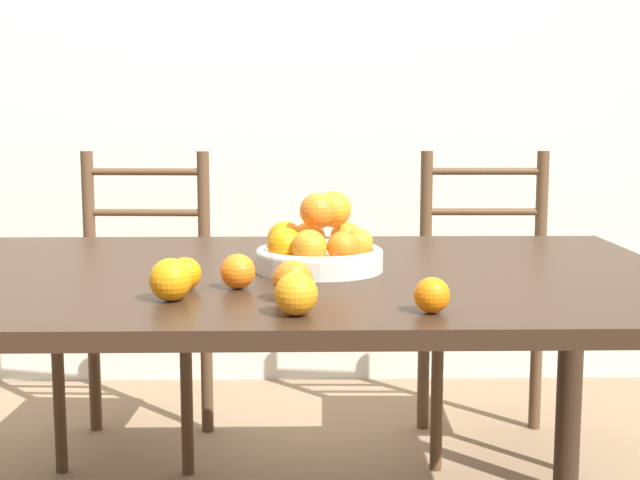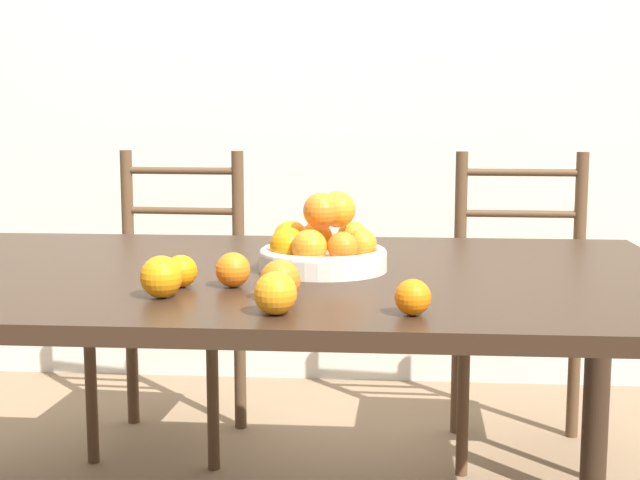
{
  "view_description": "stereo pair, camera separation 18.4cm",
  "coord_description": "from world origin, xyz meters",
  "px_view_note": "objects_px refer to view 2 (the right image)",
  "views": [
    {
      "loc": [
        0.14,
        -1.91,
        1.06
      ],
      "look_at": [
        0.18,
        -0.08,
        0.8
      ],
      "focal_mm": 50.0,
      "sensor_mm": 36.0,
      "label": 1
    },
    {
      "loc": [
        0.33,
        -1.9,
        1.06
      ],
      "look_at": [
        0.18,
        -0.08,
        0.8
      ],
      "focal_mm": 50.0,
      "sensor_mm": 36.0,
      "label": 2
    }
  ],
  "objects_px": {
    "orange_loose_3": "(181,271)",
    "orange_loose_5": "(413,297)",
    "fruit_bowl": "(322,246)",
    "chair_left": "(172,300)",
    "orange_loose_1": "(233,270)",
    "orange_loose_2": "(280,280)",
    "orange_loose_0": "(275,293)",
    "chair_right": "(523,306)",
    "orange_loose_4": "(161,277)"
  },
  "relations": [
    {
      "from": "orange_loose_4",
      "to": "orange_loose_5",
      "type": "bearing_deg",
      "value": -13.24
    },
    {
      "from": "chair_left",
      "to": "chair_right",
      "type": "relative_size",
      "value": 1.0
    },
    {
      "from": "orange_loose_2",
      "to": "fruit_bowl",
      "type": "bearing_deg",
      "value": 80.74
    },
    {
      "from": "orange_loose_2",
      "to": "orange_loose_4",
      "type": "height_order",
      "value": "orange_loose_4"
    },
    {
      "from": "orange_loose_0",
      "to": "orange_loose_3",
      "type": "distance_m",
      "value": 0.31
    },
    {
      "from": "orange_loose_2",
      "to": "orange_loose_3",
      "type": "relative_size",
      "value": 1.18
    },
    {
      "from": "fruit_bowl",
      "to": "orange_loose_2",
      "type": "bearing_deg",
      "value": -99.26
    },
    {
      "from": "orange_loose_3",
      "to": "orange_loose_4",
      "type": "xyz_separation_m",
      "value": [
        -0.01,
        -0.1,
        0.01
      ]
    },
    {
      "from": "orange_loose_1",
      "to": "orange_loose_2",
      "type": "distance_m",
      "value": 0.16
    },
    {
      "from": "orange_loose_1",
      "to": "chair_right",
      "type": "distance_m",
      "value": 1.31
    },
    {
      "from": "orange_loose_4",
      "to": "chair_left",
      "type": "xyz_separation_m",
      "value": [
        -0.28,
        1.17,
        -0.3
      ]
    },
    {
      "from": "chair_right",
      "to": "chair_left",
      "type": "bearing_deg",
      "value": -178.53
    },
    {
      "from": "orange_loose_1",
      "to": "orange_loose_2",
      "type": "bearing_deg",
      "value": -46.94
    },
    {
      "from": "orange_loose_0",
      "to": "orange_loose_1",
      "type": "xyz_separation_m",
      "value": [
        -0.11,
        0.23,
        -0.0
      ]
    },
    {
      "from": "fruit_bowl",
      "to": "orange_loose_4",
      "type": "distance_m",
      "value": 0.42
    },
    {
      "from": "fruit_bowl",
      "to": "chair_left",
      "type": "xyz_separation_m",
      "value": [
        -0.55,
        0.85,
        -0.31
      ]
    },
    {
      "from": "orange_loose_1",
      "to": "chair_left",
      "type": "height_order",
      "value": "chair_left"
    },
    {
      "from": "fruit_bowl",
      "to": "orange_loose_3",
      "type": "distance_m",
      "value": 0.34
    },
    {
      "from": "orange_loose_1",
      "to": "orange_loose_4",
      "type": "relative_size",
      "value": 0.87
    },
    {
      "from": "fruit_bowl",
      "to": "orange_loose_3",
      "type": "height_order",
      "value": "fruit_bowl"
    },
    {
      "from": "orange_loose_1",
      "to": "orange_loose_0",
      "type": "bearing_deg",
      "value": -63.84
    },
    {
      "from": "orange_loose_3",
      "to": "orange_loose_5",
      "type": "bearing_deg",
      "value": -25.2
    },
    {
      "from": "fruit_bowl",
      "to": "orange_loose_0",
      "type": "height_order",
      "value": "fruit_bowl"
    },
    {
      "from": "orange_loose_0",
      "to": "orange_loose_2",
      "type": "height_order",
      "value": "same"
    },
    {
      "from": "orange_loose_3",
      "to": "orange_loose_4",
      "type": "bearing_deg",
      "value": -97.05
    },
    {
      "from": "orange_loose_4",
      "to": "fruit_bowl",
      "type": "bearing_deg",
      "value": 48.74
    },
    {
      "from": "fruit_bowl",
      "to": "chair_left",
      "type": "height_order",
      "value": "chair_left"
    },
    {
      "from": "fruit_bowl",
      "to": "orange_loose_5",
      "type": "xyz_separation_m",
      "value": [
        0.19,
        -0.42,
        -0.02
      ]
    },
    {
      "from": "orange_loose_0",
      "to": "orange_loose_1",
      "type": "relative_size",
      "value": 1.08
    },
    {
      "from": "fruit_bowl",
      "to": "chair_left",
      "type": "distance_m",
      "value": 1.06
    },
    {
      "from": "chair_right",
      "to": "orange_loose_3",
      "type": "bearing_deg",
      "value": -126.21
    },
    {
      "from": "fruit_bowl",
      "to": "orange_loose_0",
      "type": "relative_size",
      "value": 3.74
    },
    {
      "from": "chair_left",
      "to": "orange_loose_0",
      "type": "bearing_deg",
      "value": -65.22
    },
    {
      "from": "fruit_bowl",
      "to": "orange_loose_5",
      "type": "height_order",
      "value": "fruit_bowl"
    },
    {
      "from": "orange_loose_3",
      "to": "chair_left",
      "type": "height_order",
      "value": "chair_left"
    },
    {
      "from": "fruit_bowl",
      "to": "orange_loose_4",
      "type": "relative_size",
      "value": 3.53
    },
    {
      "from": "orange_loose_0",
      "to": "orange_loose_1",
      "type": "bearing_deg",
      "value": 116.16
    },
    {
      "from": "orange_loose_0",
      "to": "orange_loose_2",
      "type": "distance_m",
      "value": 0.12
    },
    {
      "from": "orange_loose_3",
      "to": "chair_left",
      "type": "distance_m",
      "value": 1.14
    },
    {
      "from": "orange_loose_4",
      "to": "orange_loose_0",
      "type": "bearing_deg",
      "value": -28.19
    },
    {
      "from": "orange_loose_4",
      "to": "orange_loose_2",
      "type": "bearing_deg",
      "value": -1.2
    },
    {
      "from": "orange_loose_1",
      "to": "chair_left",
      "type": "relative_size",
      "value": 0.07
    },
    {
      "from": "orange_loose_1",
      "to": "orange_loose_3",
      "type": "distance_m",
      "value": 0.1
    },
    {
      "from": "orange_loose_3",
      "to": "orange_loose_5",
      "type": "distance_m",
      "value": 0.5
    },
    {
      "from": "orange_loose_5",
      "to": "chair_left",
      "type": "xyz_separation_m",
      "value": [
        -0.74,
        1.28,
        -0.29
      ]
    },
    {
      "from": "orange_loose_5",
      "to": "chair_right",
      "type": "xyz_separation_m",
      "value": [
        0.37,
        1.28,
        -0.29
      ]
    },
    {
      "from": "orange_loose_1",
      "to": "chair_right",
      "type": "bearing_deg",
      "value": 55.68
    },
    {
      "from": "orange_loose_0",
      "to": "orange_loose_5",
      "type": "distance_m",
      "value": 0.23
    },
    {
      "from": "fruit_bowl",
      "to": "orange_loose_1",
      "type": "height_order",
      "value": "fruit_bowl"
    },
    {
      "from": "orange_loose_2",
      "to": "chair_left",
      "type": "xyz_separation_m",
      "value": [
        -0.5,
        1.17,
        -0.29
      ]
    }
  ]
}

